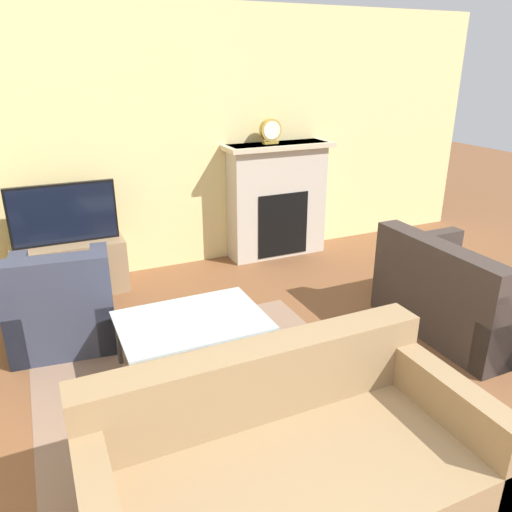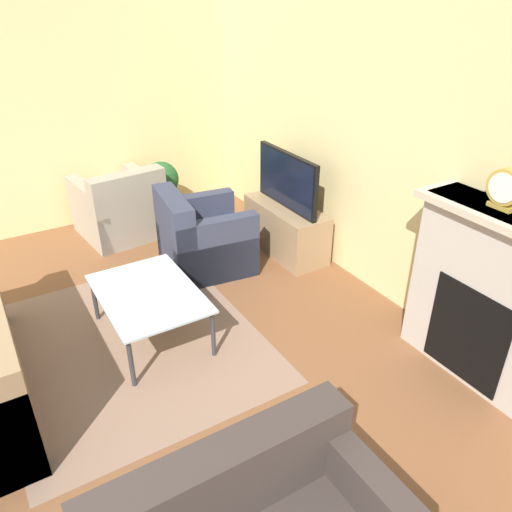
% 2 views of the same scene
% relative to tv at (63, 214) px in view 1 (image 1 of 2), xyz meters
% --- Properties ---
extents(wall_back, '(8.39, 0.06, 2.70)m').
position_rel_tv_xyz_m(wall_back, '(0.82, 0.33, 0.54)').
color(wall_back, beige).
rests_on(wall_back, ground_plane).
extents(area_rug, '(2.23, 1.93, 0.00)m').
position_rel_tv_xyz_m(area_rug, '(0.66, -1.95, -0.81)').
color(area_rug, '#896B56').
rests_on(area_rug, ground_plane).
extents(fireplace, '(1.24, 0.38, 1.30)m').
position_rel_tv_xyz_m(fireplace, '(2.30, 0.14, -0.14)').
color(fireplace, '#BCB2A3').
rests_on(fireplace, ground_plane).
extents(tv_stand, '(1.02, 0.43, 0.53)m').
position_rel_tv_xyz_m(tv_stand, '(0.00, 0.00, -0.55)').
color(tv_stand, '#997A56').
rests_on(tv_stand, ground_plane).
extents(tv, '(0.96, 0.06, 0.57)m').
position_rel_tv_xyz_m(tv, '(0.00, 0.00, 0.00)').
color(tv, black).
rests_on(tv, tv_stand).
extents(couch_sectional, '(1.87, 0.97, 0.82)m').
position_rel_tv_xyz_m(couch_sectional, '(0.69, -3.19, -0.53)').
color(couch_sectional, '#8C704C').
rests_on(couch_sectional, ground_plane).
extents(couch_loveseat, '(0.90, 1.31, 0.82)m').
position_rel_tv_xyz_m(couch_loveseat, '(2.90, -2.10, -0.52)').
color(couch_loveseat, '#3D332D').
rests_on(couch_loveseat, ground_plane).
extents(armchair_accent, '(0.87, 0.91, 0.82)m').
position_rel_tv_xyz_m(armchair_accent, '(-0.15, -0.90, -0.51)').
color(armchair_accent, '#33384C').
rests_on(armchair_accent, ground_plane).
extents(coffee_table, '(1.03, 0.73, 0.43)m').
position_rel_tv_xyz_m(coffee_table, '(0.66, -1.76, -0.42)').
color(coffee_table, '#333338').
rests_on(coffee_table, ground_plane).
extents(mantel_clock, '(0.24, 0.07, 0.27)m').
position_rel_tv_xyz_m(mantel_clock, '(2.21, 0.14, 0.62)').
color(mantel_clock, '#B79338').
rests_on(mantel_clock, fireplace).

